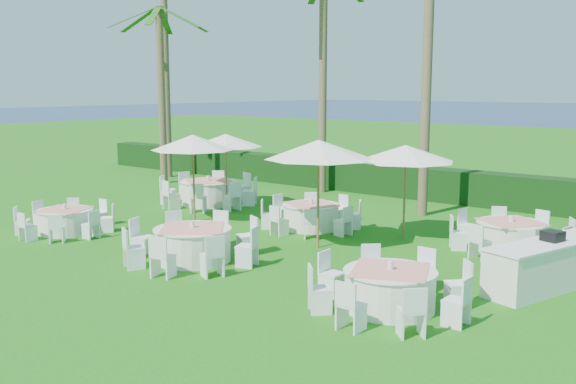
% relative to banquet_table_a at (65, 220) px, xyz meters
% --- Properties ---
extents(ground, '(120.00, 120.00, 0.00)m').
position_rel_banquet_table_a_xyz_m(ground, '(4.54, -0.23, -0.37)').
color(ground, '#1F6110').
rests_on(ground, ground).
extents(hedge, '(34.00, 1.00, 1.20)m').
position_rel_banquet_table_a_xyz_m(hedge, '(4.54, 11.77, 0.23)').
color(hedge, black).
rests_on(hedge, ground).
extents(banquet_table_a, '(2.78, 2.78, 0.86)m').
position_rel_banquet_table_a_xyz_m(banquet_table_a, '(0.00, 0.00, 0.00)').
color(banquet_table_a, white).
rests_on(banquet_table_a, ground).
extents(banquet_table_b, '(3.27, 3.27, 1.00)m').
position_rel_banquet_table_a_xyz_m(banquet_table_b, '(5.18, 0.17, 0.07)').
color(banquet_table_b, white).
rests_on(banquet_table_b, ground).
extents(banquet_table_c, '(3.11, 3.11, 0.95)m').
position_rel_banquet_table_a_xyz_m(banquet_table_c, '(10.68, 0.09, 0.04)').
color(banquet_table_c, white).
rests_on(banquet_table_c, ground).
extents(banquet_table_d, '(3.50, 3.50, 1.05)m').
position_rel_banquet_table_a_xyz_m(banquet_table_d, '(0.01, 5.84, 0.09)').
color(banquet_table_d, white).
rests_on(banquet_table_d, ground).
extents(banquet_table_e, '(3.01, 3.01, 0.91)m').
position_rel_banquet_table_a_xyz_m(banquet_table_e, '(5.30, 4.89, 0.03)').
color(banquet_table_e, white).
rests_on(banquet_table_e, ground).
extents(banquet_table_f, '(3.07, 3.07, 0.93)m').
position_rel_banquet_table_a_xyz_m(banquet_table_f, '(10.93, 5.96, 0.04)').
color(banquet_table_f, white).
rests_on(banquet_table_f, ground).
extents(umbrella_a, '(2.59, 2.59, 2.74)m').
position_rel_banquet_table_a_xyz_m(umbrella_a, '(1.78, 3.46, 2.13)').
color(umbrella_a, brown).
rests_on(umbrella_a, ground).
extents(umbrella_b, '(2.85, 2.85, 2.86)m').
position_rel_banquet_table_a_xyz_m(umbrella_b, '(6.81, 3.13, 2.24)').
color(umbrella_b, brown).
rests_on(umbrella_b, ground).
extents(umbrella_c, '(2.54, 2.54, 2.60)m').
position_rel_banquet_table_a_xyz_m(umbrella_c, '(0.96, 5.79, 2.00)').
color(umbrella_c, brown).
rests_on(umbrella_c, ground).
extents(umbrella_d, '(2.72, 2.72, 2.63)m').
position_rel_banquet_table_a_xyz_m(umbrella_d, '(8.10, 5.46, 2.03)').
color(umbrella_d, brown).
rests_on(umbrella_d, ground).
extents(buffet_table, '(2.18, 4.46, 1.56)m').
position_rel_banquet_table_a_xyz_m(buffet_table, '(12.82, 3.83, 0.18)').
color(buffet_table, white).
rests_on(buffet_table, ground).
extents(palm_a, '(4.40, 4.01, 9.54)m').
position_rel_banquet_table_a_xyz_m(palm_a, '(-6.67, 9.84, 4.87)').
color(palm_a, brown).
rests_on(palm_a, ground).
extents(palm_b, '(4.24, 4.37, 8.64)m').
position_rel_banquet_table_a_xyz_m(palm_b, '(1.60, 10.69, 4.41)').
color(palm_b, brown).
rests_on(palm_b, ground).
extents(palm_c, '(4.40, 4.14, 11.57)m').
position_rel_banquet_table_a_xyz_m(palm_c, '(7.00, 8.82, 5.90)').
color(palm_c, brown).
rests_on(palm_c, ground).
extents(palm_f, '(4.40, 4.17, 7.61)m').
position_rel_banquet_table_a_xyz_m(palm_f, '(-5.33, 8.38, 3.88)').
color(palm_f, brown).
rests_on(palm_f, ground).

